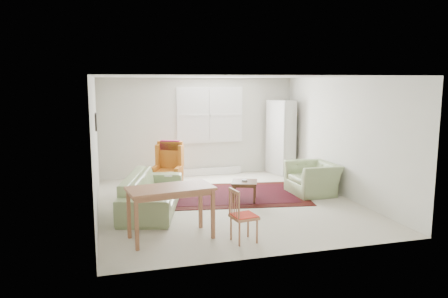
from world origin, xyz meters
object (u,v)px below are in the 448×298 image
object	(u,v)px
armchair	(313,175)
wingback_chair	(167,165)
sofa	(152,185)
desk	(171,213)
desk_chair	(244,215)
cabinet	(281,137)
coffee_table	(244,191)
stool	(169,184)

from	to	relation	value
armchair	wingback_chair	bearing A→B (deg)	-115.76
sofa	armchair	xyz separation A→B (m)	(3.47, 0.25, -0.07)
sofa	desk	distance (m)	1.63
wingback_chair	desk_chair	world-z (taller)	wingback_chair
wingback_chair	cabinet	bearing A→B (deg)	38.21
armchair	wingback_chair	distance (m)	3.23
armchair	sofa	bearing A→B (deg)	-87.74
wingback_chair	desk	bearing A→B (deg)	-73.60
sofa	desk	size ratio (longest dim) A/B	1.81
cabinet	sofa	bearing A→B (deg)	-162.90
coffee_table	cabinet	world-z (taller)	cabinet
armchair	desk	distance (m)	3.85
coffee_table	wingback_chair	bearing A→B (deg)	132.74
armchair	cabinet	xyz separation A→B (m)	(0.13, 2.10, 0.56)
wingback_chair	coffee_table	distance (m)	2.02
stool	desk_chair	bearing A→B (deg)	-77.16
desk	wingback_chair	bearing A→B (deg)	82.70
desk	desk_chair	xyz separation A→B (m)	(1.05, -0.43, 0.01)
coffee_table	desk_chair	bearing A→B (deg)	-108.32
coffee_table	cabinet	distance (m)	2.95
armchair	wingback_chair	xyz separation A→B (m)	(-2.96, 1.31, 0.13)
armchair	stool	distance (m)	3.09
sofa	coffee_table	xyz separation A→B (m)	(1.87, 0.10, -0.27)
sofa	armchair	distance (m)	3.48
wingback_chair	desk	xyz separation A→B (m)	(-0.41, -3.18, -0.12)
coffee_table	desk	distance (m)	2.47
stool	wingback_chair	bearing A→B (deg)	85.24
armchair	desk_chair	xyz separation A→B (m)	(-2.32, -2.31, 0.01)
wingback_chair	desk_chair	size ratio (longest dim) A/B	1.29
sofa	cabinet	size ratio (longest dim) A/B	1.22
sofa	desk_chair	size ratio (longest dim) A/B	2.81
wingback_chair	stool	xyz separation A→B (m)	(-0.05, -0.59, -0.30)
desk_chair	desk	bearing A→B (deg)	58.80
coffee_table	desk	bearing A→B (deg)	-135.68
armchair	coffee_table	world-z (taller)	armchair
armchair	desk	world-z (taller)	desk
stool	desk	size ratio (longest dim) A/B	0.37
sofa	desk	bearing A→B (deg)	-160.94
coffee_table	cabinet	size ratio (longest dim) A/B	0.26
cabinet	desk_chair	distance (m)	5.08
coffee_table	stool	size ratio (longest dim) A/B	1.06
cabinet	desk_chair	size ratio (longest dim) A/B	2.31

